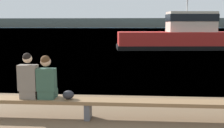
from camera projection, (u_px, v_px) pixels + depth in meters
name	position (u px, v px, depth m)	size (l,w,h in m)	color
water_surface	(133.00, 29.00, 126.54)	(240.00, 240.00, 0.00)	#386084
far_shoreline	(133.00, 23.00, 192.81)	(600.00, 12.00, 6.19)	#4C4C42
bench_main	(88.00, 103.00, 6.05)	(7.69, 0.43, 0.43)	brown
person_left	(29.00, 79.00, 6.07)	(0.41, 0.38, 1.00)	#70665B
person_right	(47.00, 79.00, 6.05)	(0.41, 0.38, 0.95)	#2D4C3D
shopping_bag	(68.00, 95.00, 6.05)	(0.24, 0.23, 0.19)	#232328
tugboat_red	(185.00, 37.00, 23.27)	(11.43, 4.38, 6.17)	red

